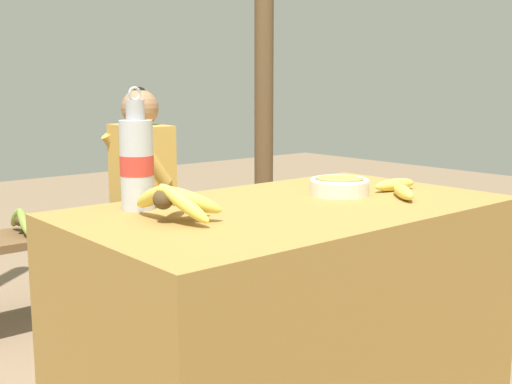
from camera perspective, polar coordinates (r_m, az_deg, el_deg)
market_counter at (r=1.91m, az=3.07°, el=-12.27°), size 1.24×0.72×0.75m
banana_bunch_ripe at (r=1.59m, az=-7.28°, el=-0.61°), size 0.18×0.29×0.11m
serving_bowl at (r=1.98m, az=7.43°, el=0.59°), size 0.18×0.18×0.05m
water_bottle at (r=1.75m, az=-10.55°, el=2.63°), size 0.09×0.09×0.33m
loose_banana_front at (r=1.95m, az=12.94°, el=0.01°), size 0.15×0.17×0.04m
loose_banana_side at (r=2.08m, az=12.24°, el=0.63°), size 0.17×0.06×0.04m
wooden_bench at (r=3.19m, az=-12.00°, el=-3.60°), size 1.74×0.32×0.44m
seated_vendor at (r=3.15m, az=-10.91°, el=0.92°), size 0.42×0.40×1.07m
banana_bunch_green at (r=2.98m, az=-19.75°, el=-2.34°), size 0.17×0.27×0.13m
support_post_far at (r=3.86m, az=0.71°, el=12.47°), size 0.11×0.11×2.56m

